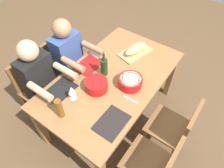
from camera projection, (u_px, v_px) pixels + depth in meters
ground_plane at (112, 114)px, 2.74m from camera, size 8.00×8.00×0.00m
dining_table at (112, 82)px, 2.25m from camera, size 1.66×0.97×0.74m
chair_far_right at (155, 165)px, 1.83m from camera, size 0.40×0.40×0.85m
chair_far_center at (176, 128)px, 2.07m from camera, size 0.40×0.40×0.85m
chair_near_center at (63, 65)px, 2.69m from camera, size 0.40×0.40×0.85m
diner_near_center at (70, 58)px, 2.45m from camera, size 0.41×0.53×1.20m
chair_near_right at (36, 86)px, 2.44m from camera, size 0.40×0.40×0.85m
diner_near_right at (42, 81)px, 2.21m from camera, size 0.41×0.53×1.20m
serving_bowl_pasta at (130, 81)px, 2.07m from camera, size 0.25×0.25×0.10m
serving_bowl_fruit at (96, 85)px, 2.03m from camera, size 0.23×0.23×0.11m
cutting_board at (135, 52)px, 2.44m from camera, size 0.44×0.31×0.02m
bread_loaf at (136, 49)px, 2.40m from camera, size 0.34×0.18×0.09m
wine_bottle at (104, 67)px, 2.14m from camera, size 0.08×0.08×0.29m
beer_bottle at (60, 108)px, 1.79m from camera, size 0.06×0.06×0.22m
wine_glass at (72, 91)px, 1.91m from camera, size 0.08×0.08×0.17m
placemat_far_right at (112, 123)px, 1.82m from camera, size 0.32×0.23×0.01m
fork_far_center at (130, 100)px, 1.98m from camera, size 0.02×0.17×0.01m
placemat_near_center at (89, 65)px, 2.31m from camera, size 0.32×0.23×0.01m
placemat_near_right at (60, 90)px, 2.06m from camera, size 0.32×0.23×0.01m
napkin_stack at (97, 53)px, 2.43m from camera, size 0.16×0.16×0.02m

